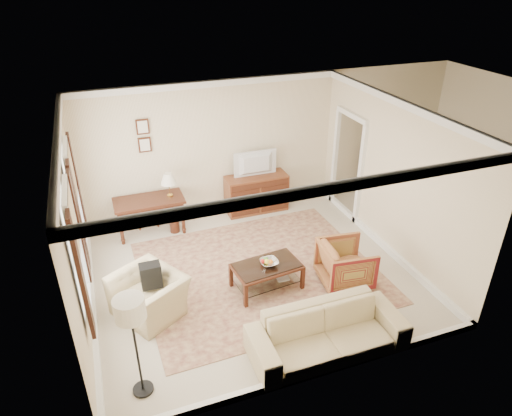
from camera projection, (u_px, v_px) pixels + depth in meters
room_shell at (250, 144)px, 7.01m from camera, size 5.51×5.01×2.91m
annex_bedroom at (421, 191)px, 10.33m from camera, size 3.00×2.70×2.90m
window_front at (77, 251)px, 6.06m from camera, size 0.12×1.56×1.80m
window_rear at (75, 199)px, 7.38m from camera, size 0.12×1.56×1.80m
doorway at (347, 167)px, 9.73m from camera, size 0.10×1.12×2.25m
rug at (259, 271)px, 8.24m from camera, size 4.15×3.58×0.01m
writing_desk at (149, 204)px, 9.14m from camera, size 1.38×0.69×0.75m
desk_chair at (145, 202)px, 9.47m from camera, size 0.54×0.54×1.05m
desk_lamp at (169, 185)px, 9.10m from camera, size 0.32×0.32×0.50m
framed_prints at (144, 136)px, 8.89m from camera, size 0.25×0.04×0.68m
sideboard at (256, 193)px, 10.09m from camera, size 1.35×0.52×0.83m
tv at (257, 157)px, 9.65m from camera, size 0.91×0.52×0.12m
coffee_table at (267, 270)px, 7.67m from camera, size 1.19×0.77×0.48m
fruit_bowl at (269, 262)px, 7.60m from camera, size 0.42×0.42×0.10m
book_a at (261, 277)px, 7.80m from camera, size 0.27×0.15×0.38m
book_b at (276, 277)px, 7.80m from camera, size 0.28×0.05×0.38m
striped_armchair at (346, 262)px, 7.77m from camera, size 0.87×0.91×0.85m
club_armchair at (148, 289)px, 7.09m from camera, size 1.12×1.25×0.92m
backpack at (151, 273)px, 7.03m from camera, size 0.28×0.36×0.40m
sofa at (328, 327)px, 6.38m from camera, size 2.24×0.67×0.87m
floor_lamp at (131, 316)px, 5.36m from camera, size 0.38×0.38×1.52m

